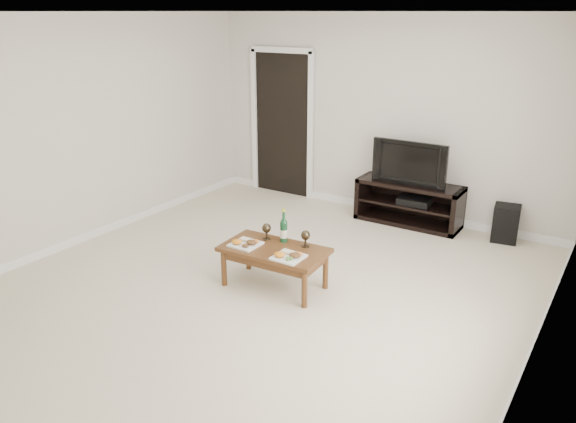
# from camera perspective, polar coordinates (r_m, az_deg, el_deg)

# --- Properties ---
(floor) EXTENTS (5.50, 5.50, 0.00)m
(floor) POSITION_cam_1_polar(r_m,az_deg,el_deg) (5.66, -2.63, -7.73)
(floor) COLOR beige
(floor) RESTS_ON ground
(back_wall) EXTENTS (5.00, 0.04, 2.60)m
(back_wall) POSITION_cam_1_polar(r_m,az_deg,el_deg) (7.56, 9.57, 9.51)
(back_wall) COLOR beige
(back_wall) RESTS_ON ground
(ceiling) EXTENTS (5.00, 5.50, 0.04)m
(ceiling) POSITION_cam_1_polar(r_m,az_deg,el_deg) (5.02, -3.12, 19.85)
(ceiling) COLOR white
(ceiling) RESTS_ON back_wall
(doorway) EXTENTS (0.90, 0.02, 2.05)m
(doorway) POSITION_cam_1_polar(r_m,az_deg,el_deg) (8.31, -0.58, 8.75)
(doorway) COLOR black
(doorway) RESTS_ON ground
(media_console) EXTENTS (1.34, 0.45, 0.55)m
(media_console) POSITION_cam_1_polar(r_m,az_deg,el_deg) (7.37, 12.16, 0.83)
(media_console) COLOR black
(media_console) RESTS_ON ground
(television) EXTENTS (0.96, 0.13, 0.55)m
(television) POSITION_cam_1_polar(r_m,az_deg,el_deg) (7.22, 12.47, 4.98)
(television) COLOR black
(television) RESTS_ON media_console
(av_receiver) EXTENTS (0.42, 0.33, 0.08)m
(av_receiver) POSITION_cam_1_polar(r_m,az_deg,el_deg) (7.32, 12.74, 1.07)
(av_receiver) COLOR black
(av_receiver) RESTS_ON media_console
(subwoofer) EXTENTS (0.33, 0.33, 0.44)m
(subwoofer) POSITION_cam_1_polar(r_m,az_deg,el_deg) (7.17, 21.25, -1.13)
(subwoofer) COLOR black
(subwoofer) RESTS_ON ground
(coffee_table) EXTENTS (1.06, 0.62, 0.42)m
(coffee_table) POSITION_cam_1_polar(r_m,az_deg,el_deg) (5.58, -1.39, -5.70)
(coffee_table) COLOR #523216
(coffee_table) RESTS_ON ground
(plate_left) EXTENTS (0.27, 0.27, 0.07)m
(plate_left) POSITION_cam_1_polar(r_m,az_deg,el_deg) (5.56, -4.34, -3.11)
(plate_left) COLOR white
(plate_left) RESTS_ON coffee_table
(plate_right) EXTENTS (0.27, 0.27, 0.07)m
(plate_right) POSITION_cam_1_polar(r_m,az_deg,el_deg) (5.26, 0.05, -4.42)
(plate_right) COLOR white
(plate_right) RESTS_ON coffee_table
(wine_bottle) EXTENTS (0.07, 0.07, 0.35)m
(wine_bottle) POSITION_cam_1_polar(r_m,az_deg,el_deg) (5.58, -0.44, -1.41)
(wine_bottle) COLOR #103B1F
(wine_bottle) RESTS_ON coffee_table
(goblet_left) EXTENTS (0.09, 0.09, 0.17)m
(goblet_left) POSITION_cam_1_polar(r_m,az_deg,el_deg) (5.67, -2.19, -2.04)
(goblet_left) COLOR #352C1D
(goblet_left) RESTS_ON coffee_table
(goblet_right) EXTENTS (0.09, 0.09, 0.17)m
(goblet_right) POSITION_cam_1_polar(r_m,az_deg,el_deg) (5.50, 1.79, -2.77)
(goblet_right) COLOR #352C1D
(goblet_right) RESTS_ON coffee_table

